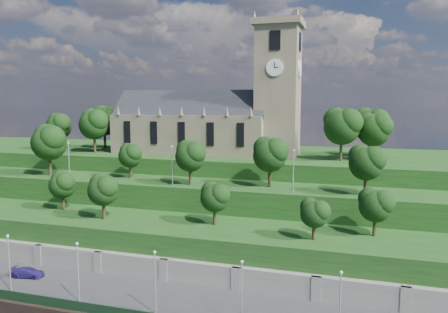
% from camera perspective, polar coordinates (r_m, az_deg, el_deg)
% --- Properties ---
extents(promenade, '(160.00, 12.00, 2.00)m').
position_cam_1_polar(promenade, '(59.64, -14.62, -17.67)').
color(promenade, '#2D2D30').
rests_on(promenade, ground).
extents(fence, '(160.00, 0.10, 1.20)m').
position_cam_1_polar(fence, '(54.90, -17.76, -18.24)').
color(fence, black).
rests_on(fence, promenade).
extents(retaining_wall, '(160.00, 2.10, 5.00)m').
position_cam_1_polar(retaining_wall, '(63.77, -11.79, -14.42)').
color(retaining_wall, slate).
rests_on(retaining_wall, ground).
extents(embankment_lower, '(160.00, 12.00, 8.00)m').
position_cam_1_polar(embankment_lower, '(68.26, -9.36, -11.53)').
color(embankment_lower, '#173D14').
rests_on(embankment_lower, ground).
extents(embankment_upper, '(160.00, 10.00, 12.00)m').
position_cam_1_polar(embankment_upper, '(77.25, -5.77, -7.67)').
color(embankment_upper, '#173D14').
rests_on(embankment_upper, ground).
extents(hilltop, '(160.00, 32.00, 15.00)m').
position_cam_1_polar(hilltop, '(96.13, -0.97, -3.71)').
color(hilltop, '#173D14').
rests_on(hilltop, ground).
extents(church, '(38.60, 12.35, 27.60)m').
position_cam_1_polar(church, '(90.34, -1.30, 5.17)').
color(church, '#6C614C').
rests_on(church, hilltop).
extents(trees_lower, '(67.53, 8.26, 6.97)m').
position_cam_1_polar(trees_lower, '(66.06, -9.34, -4.66)').
color(trees_lower, black).
rests_on(trees_lower, embankment_lower).
extents(trees_upper, '(62.47, 7.63, 9.59)m').
position_cam_1_polar(trees_upper, '(74.58, -6.75, 0.87)').
color(trees_upper, black).
rests_on(trees_upper, embankment_upper).
extents(trees_hilltop, '(72.36, 16.30, 9.78)m').
position_cam_1_polar(trees_hilltop, '(88.63, -0.65, 4.36)').
color(trees_hilltop, black).
rests_on(trees_hilltop, hilltop).
extents(lamp_posts_promenade, '(60.36, 0.36, 7.48)m').
position_cam_1_polar(lamp_posts_promenade, '(55.94, -18.53, -13.61)').
color(lamp_posts_promenade, '#B2B2B7').
rests_on(lamp_posts_promenade, promenade).
extents(lamp_posts_upper, '(40.36, 0.36, 6.62)m').
position_cam_1_polar(lamp_posts_upper, '(72.57, -6.78, -0.68)').
color(lamp_posts_upper, '#B2B2B7').
rests_on(lamp_posts_upper, embankment_upper).
extents(car_right, '(4.71, 2.48, 1.30)m').
position_cam_1_polar(car_right, '(67.24, -24.26, -13.63)').
color(car_right, navy).
rests_on(car_right, promenade).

